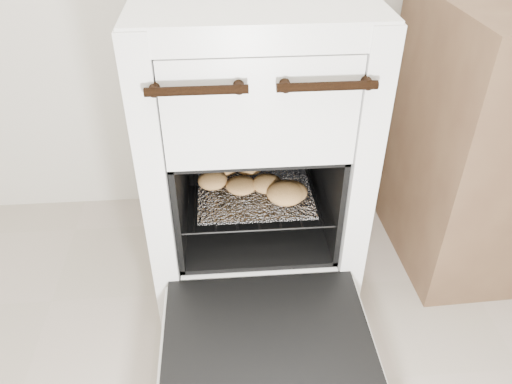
{
  "coord_description": "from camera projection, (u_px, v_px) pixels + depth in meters",
  "views": [
    {
      "loc": [
        -0.12,
        -0.06,
        1.18
      ],
      "look_at": [
        -0.03,
        1.04,
        0.38
      ],
      "focal_mm": 35.0,
      "sensor_mm": 36.0,
      "label": 1
    }
  ],
  "objects": [
    {
      "name": "baked_rolls",
      "position": [
        257.0,
        182.0,
        1.43
      ],
      "size": [
        0.33,
        0.29,
        0.05
      ],
      "color": "#E4AC5B",
      "rests_on": "foil_sheet"
    },
    {
      "name": "oven_door",
      "position": [
        267.0,
        338.0,
        1.2
      ],
      "size": [
        0.51,
        0.4,
        0.04
      ],
      "color": "black",
      "rests_on": "stove"
    },
    {
      "name": "oven_rack",
      "position": [
        254.0,
        188.0,
        1.46
      ],
      "size": [
        0.42,
        0.4,
        0.01
      ],
      "color": "black",
      "rests_on": "stove"
    },
    {
      "name": "foil_sheet",
      "position": [
        254.0,
        191.0,
        1.44
      ],
      "size": [
        0.32,
        0.29,
        0.01
      ],
      "primitive_type": "cube",
      "color": "white",
      "rests_on": "oven_rack"
    },
    {
      "name": "stove",
      "position": [
        252.0,
        151.0,
        1.45
      ],
      "size": [
        0.57,
        0.64,
        0.88
      ],
      "color": "white",
      "rests_on": "ground"
    }
  ]
}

